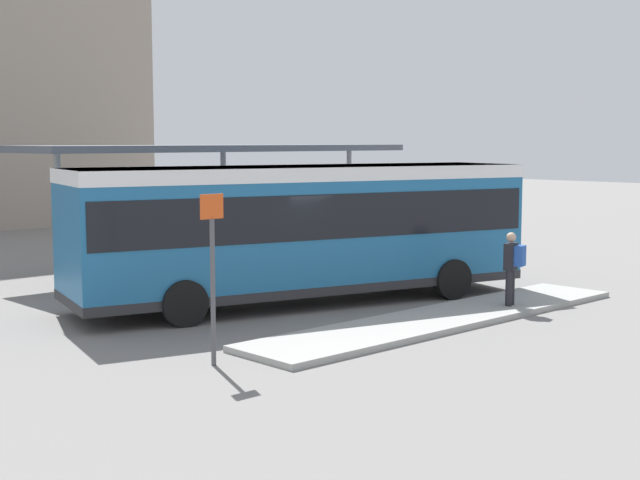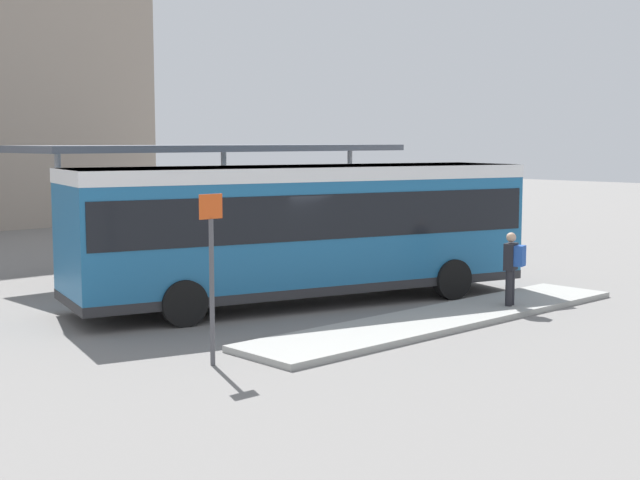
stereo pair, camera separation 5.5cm
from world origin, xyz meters
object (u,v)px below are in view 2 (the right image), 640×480
city_bus (303,223)px  bicycle_black (452,244)px  pedestrian_waiting (512,264)px  bicycle_green (437,240)px  platform_sign (212,271)px

city_bus → bicycle_black: bearing=33.6°
pedestrian_waiting → bicycle_green: (6.88, 7.71, -0.65)m
bicycle_black → platform_sign: size_ratio=0.55×
platform_sign → bicycle_black: bearing=24.0°
bicycle_black → bicycle_green: bearing=-26.4°
bicycle_black → bicycle_green: 0.85m
city_bus → platform_sign: size_ratio=3.86×
pedestrian_waiting → bicycle_green: pedestrian_waiting is taller
city_bus → platform_sign: city_bus is taller
pedestrian_waiting → platform_sign: bearing=68.0°
city_bus → pedestrian_waiting: size_ratio=6.84×
bicycle_black → bicycle_green: (0.24, 0.82, 0.04)m
city_bus → bicycle_black: size_ratio=6.99×
pedestrian_waiting → platform_sign: 7.52m
city_bus → platform_sign: (-4.87, -3.20, -0.25)m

